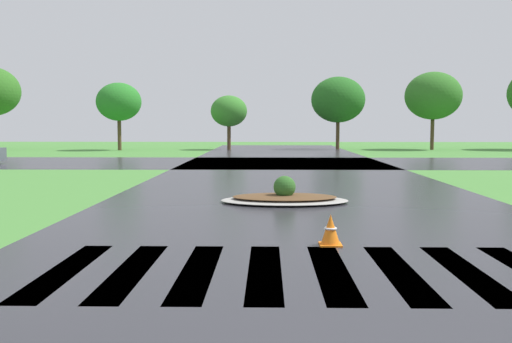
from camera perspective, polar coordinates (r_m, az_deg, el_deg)
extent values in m
cube|color=#2B2B30|center=(13.69, 4.78, -3.52)|extent=(10.21, 80.00, 0.01)
cube|color=#2B2B30|center=(29.15, 2.86, 0.89)|extent=(90.00, 9.19, 0.01)
cube|color=white|center=(8.22, -18.55, -9.34)|extent=(0.45, 3.07, 0.01)
cube|color=white|center=(7.97, -12.36, -9.65)|extent=(0.45, 3.07, 0.01)
cube|color=white|center=(7.81, -5.83, -9.86)|extent=(0.45, 3.07, 0.01)
cube|color=white|center=(7.76, 0.88, -9.94)|extent=(0.45, 3.07, 0.01)
cube|color=white|center=(7.80, 7.60, -9.89)|extent=(0.45, 3.07, 0.01)
cube|color=white|center=(7.95, 14.15, -9.72)|extent=(0.45, 3.07, 0.01)
cube|color=white|center=(8.20, 20.38, -9.43)|extent=(0.45, 3.07, 0.01)
ellipsoid|color=#9E9B93|center=(14.35, 2.88, -2.91)|extent=(3.21, 1.88, 0.12)
ellipsoid|color=brown|center=(14.33, 2.88, -2.55)|extent=(2.63, 1.54, 0.10)
sphere|color=#2D6023|center=(14.30, 2.88, -1.56)|extent=(0.56, 0.56, 0.56)
cone|color=orange|center=(9.37, 7.48, -5.83)|extent=(0.33, 0.33, 0.51)
torus|color=white|center=(9.37, 7.49, -5.67)|extent=(0.21, 0.21, 0.04)
cube|color=orange|center=(9.42, 7.47, -7.28)|extent=(0.36, 0.36, 0.03)
cylinder|color=#4C3823|center=(44.32, -13.54, 3.69)|extent=(0.28, 0.28, 2.48)
ellipsoid|color=#277825|center=(44.35, -13.60, 6.81)|extent=(3.37, 3.37, 2.87)
cylinder|color=#4C3823|center=(44.03, -2.73, 3.50)|extent=(0.28, 0.28, 2.01)
ellipsoid|color=#357A29|center=(44.03, -2.74, 6.08)|extent=(2.81, 2.81, 2.38)
cylinder|color=#4C3823|center=(45.08, 8.20, 3.75)|extent=(0.28, 0.28, 2.42)
ellipsoid|color=#24621F|center=(45.12, 8.24, 7.15)|extent=(4.19, 4.19, 3.56)
cylinder|color=#4C3823|center=(45.99, 17.27, 3.75)|extent=(0.28, 0.28, 2.65)
ellipsoid|color=#2F6D23|center=(46.04, 17.35, 7.27)|extent=(4.30, 4.30, 3.65)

